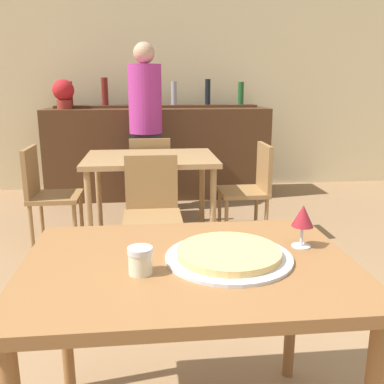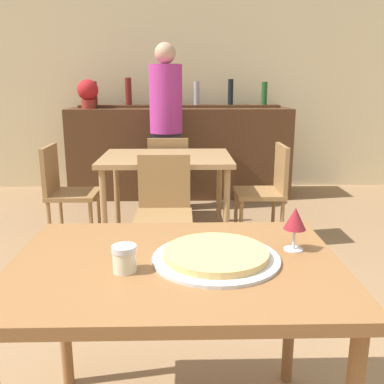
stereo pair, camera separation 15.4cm
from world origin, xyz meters
The scene contains 14 objects.
wall_back centered at (0.00, 4.25, 1.40)m, with size 8.00×0.05×2.80m.
dining_table_near centered at (0.00, 0.00, 0.67)m, with size 1.12×0.81×0.75m.
dining_table_far centered at (-0.11, 2.16, 0.67)m, with size 1.07×0.80×0.75m.
bar_counter centered at (0.00, 3.75, 0.53)m, with size 2.60×0.56×1.05m.
bar_back_shelf centered at (-0.02, 3.89, 1.12)m, with size 2.39×0.24×0.35m.
chair_far_side_front centered at (-0.11, 1.59, 0.49)m, with size 0.40×0.40×0.84m.
chair_far_side_back centered at (-0.11, 2.73, 0.49)m, with size 0.40×0.40×0.84m.
chair_far_side_left centered at (-0.97, 2.16, 0.49)m, with size 0.40×0.40×0.84m.
chair_far_side_right centered at (0.75, 2.16, 0.49)m, with size 0.40×0.40×0.84m.
pizza_tray centered at (0.14, 0.00, 0.77)m, with size 0.44×0.44×0.04m.
cheese_shaker centered at (-0.16, -0.08, 0.80)m, with size 0.08×0.08×0.09m.
person_standing centered at (-0.14, 3.17, 0.94)m, with size 0.34×0.34×1.74m.
wine_glass centered at (0.43, 0.09, 0.87)m, with size 0.08×0.08×0.16m.
potted_plant centered at (-1.05, 3.70, 1.24)m, with size 0.24×0.24×0.33m.
Camera 1 is at (-0.13, -1.34, 1.34)m, focal length 40.00 mm.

